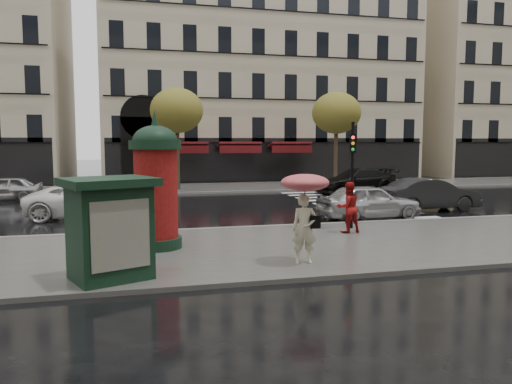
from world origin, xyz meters
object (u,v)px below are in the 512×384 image
object	(u,v)px
car_darkgrey	(430,194)
newsstand	(110,227)
traffic_light	(352,164)
car_black	(356,181)
woman_red	(348,207)
woman_umbrella	(305,203)
morris_column	(156,182)
car_silver	(369,202)
car_far_silver	(4,188)
man_burgundy	(135,212)
car_white	(92,200)

from	to	relation	value
car_darkgrey	newsstand	bearing A→B (deg)	120.99
traffic_light	car_black	size ratio (longest dim) A/B	0.72
woman_red	newsstand	world-z (taller)	newsstand
woman_umbrella	newsstand	distance (m)	4.77
morris_column	traffic_light	distance (m)	7.11
woman_umbrella	car_darkgrey	distance (m)	12.63
woman_umbrella	car_black	size ratio (longest dim) A/B	0.45
newsstand	car_black	bearing A→B (deg)	50.43
woman_red	car_silver	xyz separation A→B (m)	(2.39, 3.20, -0.25)
morris_column	newsstand	distance (m)	3.43
traffic_light	car_darkgrey	distance (m)	7.38
woman_red	car_black	distance (m)	14.75
car_black	car_far_silver	distance (m)	20.44
man_burgundy	car_black	bearing A→B (deg)	-162.81
woman_umbrella	woman_red	distance (m)	4.74
car_white	car_far_silver	size ratio (longest dim) A/B	1.34
woman_umbrella	car_darkgrey	bearing A→B (deg)	42.80
newsstand	car_darkgrey	size ratio (longest dim) A/B	0.51
man_burgundy	car_white	world-z (taller)	man_burgundy
morris_column	car_far_silver	distance (m)	16.67
woman_red	car_black	size ratio (longest dim) A/B	0.33
man_burgundy	morris_column	bearing A→B (deg)	95.68
morris_column	woman_red	bearing A→B (deg)	7.77
car_black	car_far_silver	bearing A→B (deg)	-98.47
woman_red	newsstand	bearing A→B (deg)	22.89
woman_red	car_silver	distance (m)	4.00
newsstand	car_far_silver	distance (m)	19.05
woman_red	traffic_light	distance (m)	1.67
man_burgundy	car_far_silver	size ratio (longest dim) A/B	0.48
woman_umbrella	woman_red	world-z (taller)	woman_umbrella
car_silver	car_darkgrey	size ratio (longest dim) A/B	0.94
woman_red	car_darkgrey	world-z (taller)	woman_red
morris_column	car_silver	distance (m)	9.82
car_silver	car_black	size ratio (longest dim) A/B	0.82
morris_column	car_darkgrey	bearing A→B (deg)	24.18
woman_umbrella	traffic_light	size ratio (longest dim) A/B	0.62
woman_red	car_silver	bearing A→B (deg)	-131.59
woman_red	car_far_silver	distance (m)	19.69
morris_column	woman_umbrella	bearing A→B (deg)	-38.38
car_silver	car_far_silver	xyz separation A→B (m)	(-16.24, 10.80, -0.06)
man_burgundy	car_silver	bearing A→B (deg)	171.60
car_silver	newsstand	bearing A→B (deg)	122.31
car_white	car_black	world-z (taller)	car_black
car_silver	car_far_silver	bearing A→B (deg)	53.02
woman_red	car_darkgrey	bearing A→B (deg)	-147.30
car_silver	car_darkgrey	bearing A→B (deg)	-70.48
morris_column	car_far_silver	world-z (taller)	morris_column
car_darkgrey	car_far_silver	distance (m)	22.17
man_burgundy	car_silver	world-z (taller)	man_burgundy
man_burgundy	car_far_silver	distance (m)	15.51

